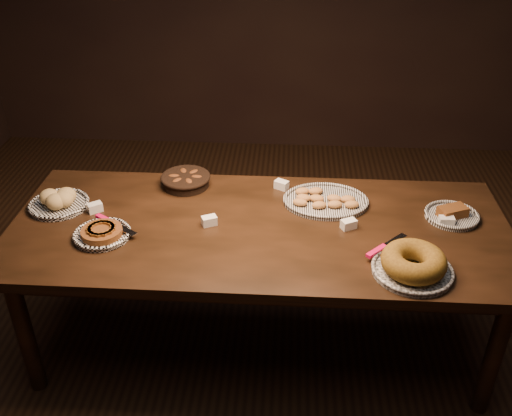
# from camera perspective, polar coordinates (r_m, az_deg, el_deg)

# --- Properties ---
(ground) EXTENTS (5.00, 5.00, 0.00)m
(ground) POSITION_cam_1_polar(r_m,az_deg,el_deg) (3.21, 0.30, -13.06)
(ground) COLOR black
(ground) RESTS_ON ground
(buffet_table) EXTENTS (2.40, 1.00, 0.75)m
(buffet_table) POSITION_cam_1_polar(r_m,az_deg,el_deg) (2.77, 0.34, -3.08)
(buffet_table) COLOR black
(buffet_table) RESTS_ON ground
(apple_tart_plate) EXTENTS (0.30, 0.28, 0.05)m
(apple_tart_plate) POSITION_cam_1_polar(r_m,az_deg,el_deg) (2.74, -15.14, -2.43)
(apple_tart_plate) COLOR white
(apple_tart_plate) RESTS_ON buffet_table
(madeleine_platter) EXTENTS (0.43, 0.35, 0.05)m
(madeleine_platter) POSITION_cam_1_polar(r_m,az_deg,el_deg) (2.92, 6.90, 0.76)
(madeleine_platter) COLOR black
(madeleine_platter) RESTS_ON buffet_table
(bundt_cake_plate) EXTENTS (0.36, 0.43, 0.11)m
(bundt_cake_plate) POSITION_cam_1_polar(r_m,az_deg,el_deg) (2.50, 15.43, -5.42)
(bundt_cake_plate) COLOR black
(bundt_cake_plate) RESTS_ON buffet_table
(croissant_basket) EXTENTS (0.30, 0.30, 0.07)m
(croissant_basket) POSITION_cam_1_polar(r_m,az_deg,el_deg) (3.07, -7.04, 2.86)
(croissant_basket) COLOR black
(croissant_basket) RESTS_ON buffet_table
(bread_roll_plate) EXTENTS (0.30, 0.30, 0.09)m
(bread_roll_plate) POSITION_cam_1_polar(r_m,az_deg,el_deg) (3.02, -19.11, 0.68)
(bread_roll_plate) COLOR white
(bread_roll_plate) RESTS_ON buffet_table
(loaf_plate) EXTENTS (0.26, 0.26, 0.06)m
(loaf_plate) POSITION_cam_1_polar(r_m,az_deg,el_deg) (2.94, 19.00, -0.62)
(loaf_plate) COLOR black
(loaf_plate) RESTS_ON buffet_table
(tent_cards) EXTENTS (1.79, 0.44, 0.04)m
(tent_cards) POSITION_cam_1_polar(r_m,az_deg,el_deg) (2.80, 1.89, -0.30)
(tent_cards) COLOR white
(tent_cards) RESTS_ON buffet_table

